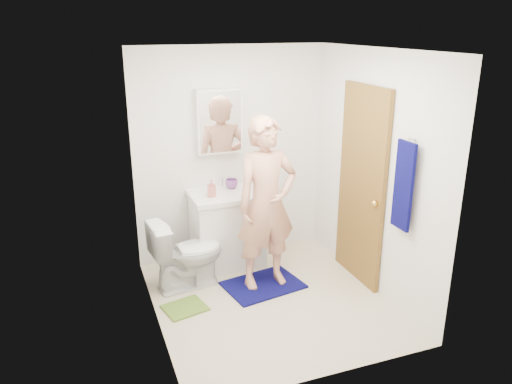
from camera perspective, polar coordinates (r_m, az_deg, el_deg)
floor at (r=5.08m, az=1.56°, el=-12.32°), size 2.20×2.40×0.02m
ceiling at (r=4.35m, az=1.85°, el=16.12°), size 2.20×2.40×0.02m
wall_back at (r=5.66m, az=-2.90°, el=4.33°), size 2.20×0.02×2.40m
wall_front at (r=3.55m, az=9.04°, el=-4.88°), size 2.20×0.02×2.40m
wall_left at (r=4.30m, az=-12.16°, el=-0.82°), size 0.02×2.40×2.40m
wall_right at (r=5.07m, az=13.40°, el=2.11°), size 0.02×2.40×2.40m
vanity_cabinet at (r=5.61m, az=-3.32°, el=-4.45°), size 0.75×0.55×0.80m
countertop at (r=5.46m, az=-3.40°, el=-0.35°), size 0.79×0.59×0.05m
sink_basin at (r=5.46m, az=-3.41°, el=-0.20°), size 0.40×0.40×0.03m
faucet at (r=5.60m, az=-3.96°, el=1.04°), size 0.03×0.03×0.12m
medicine_cabinet at (r=5.47m, az=-4.26°, el=8.07°), size 0.50×0.12×0.70m
mirror_panel at (r=5.41m, az=-4.08°, el=7.96°), size 0.46×0.01×0.66m
door at (r=5.22m, az=11.95°, el=0.67°), size 0.05×0.80×2.05m
door_knob at (r=4.97m, az=13.44°, el=-1.27°), size 0.07×0.07×0.07m
towel at (r=4.57m, az=16.50°, el=0.67°), size 0.03×0.24×0.80m
towel_hook at (r=4.49m, az=17.41°, el=5.82°), size 0.06×0.02×0.02m
toilet at (r=5.19m, az=-7.90°, el=-6.93°), size 0.78×0.51×0.75m
bath_mat at (r=5.31m, az=0.81°, el=-10.56°), size 0.86×0.68×0.02m
green_rug at (r=4.97m, az=-8.12°, el=-12.97°), size 0.45×0.40×0.02m
soap_dispenser at (r=5.32m, az=-5.11°, el=0.44°), size 0.09×0.09×0.19m
toothbrush_cup at (r=5.58m, az=-2.81°, el=0.93°), size 0.17×0.17×0.11m
man at (r=4.96m, az=1.21°, el=-1.37°), size 0.67×0.47×1.76m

